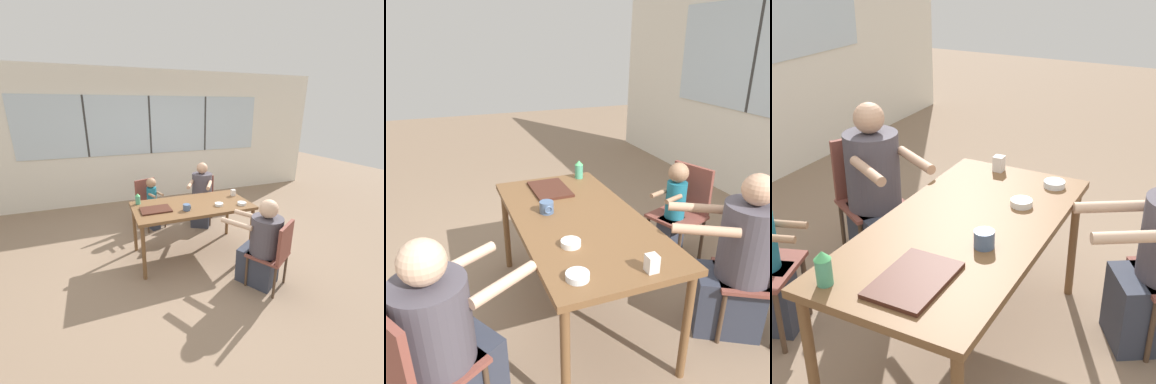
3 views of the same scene
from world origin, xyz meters
TOP-DOWN VIEW (x-y plane):
  - ground_plane at (0.00, 0.00)m, footprint 16.00×16.00m
  - dining_table at (0.00, 0.00)m, footprint 1.61×0.81m
  - chair_for_woman_green_shirt at (0.61, 1.06)m, footprint 0.55×0.55m
  - chair_for_man_blue_shirt at (0.63, -1.05)m, footprint 0.55×0.55m
  - chair_for_toddler at (-0.39, 1.15)m, footprint 0.51×0.51m
  - person_woman_green_shirt at (0.52, 0.91)m, footprint 0.62×0.72m
  - person_man_blue_shirt at (0.54, -0.90)m, footprint 0.63×0.73m
  - person_toddler at (-0.35, 1.01)m, footprint 0.26×0.34m
  - food_tray_dark at (-0.52, -0.04)m, footprint 0.39×0.27m
  - coffee_mug at (-0.14, -0.17)m, footprint 0.10×0.10m
  - sippy_cup at (-0.69, 0.28)m, footprint 0.07×0.07m
  - milk_carton_small at (0.71, 0.13)m, footprint 0.06×0.06m
  - bowl_white_shallow at (0.33, -0.17)m, footprint 0.12×0.12m
  - bowl_cereal at (0.64, -0.25)m, footprint 0.12×0.12m

SIDE VIEW (x-z plane):
  - ground_plane at x=0.00m, z-range 0.00..0.00m
  - person_toddler at x=-0.35m, z-range 0.00..0.91m
  - person_man_blue_shirt at x=0.54m, z-range -0.07..1.01m
  - person_woman_green_shirt at x=0.52m, z-range -0.07..1.06m
  - chair_for_woman_green_shirt at x=0.61m, z-range 0.08..0.92m
  - chair_for_man_blue_shirt at x=0.63m, z-range 0.08..0.92m
  - chair_for_toddler at x=-0.39m, z-range 0.08..0.92m
  - dining_table at x=0.00m, z-range 0.32..1.08m
  - food_tray_dark at x=-0.52m, z-range 0.76..0.78m
  - bowl_cereal at x=0.64m, z-range 0.76..0.80m
  - bowl_white_shallow at x=0.33m, z-range 0.76..0.80m
  - coffee_mug at x=-0.14m, z-range 0.76..0.85m
  - milk_carton_small at x=0.71m, z-range 0.76..0.86m
  - sippy_cup at x=-0.69m, z-range 0.77..0.92m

